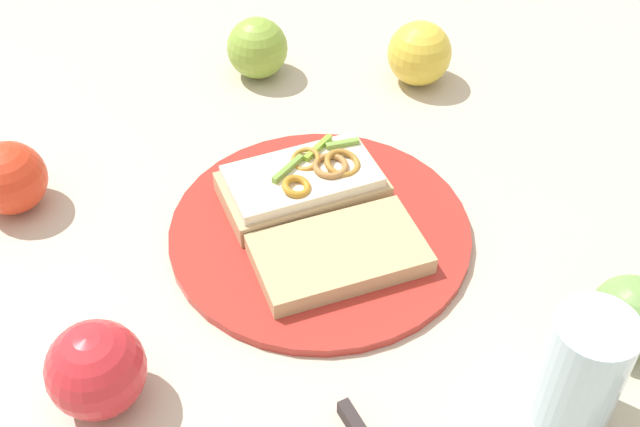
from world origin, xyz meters
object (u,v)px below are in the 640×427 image
at_px(sandwich, 304,184).
at_px(apple_2, 9,178).
at_px(apple_0, 630,314).
at_px(drinking_glass, 582,370).
at_px(bread_slice_side, 339,254).
at_px(apple_1, 96,370).
at_px(plate, 320,231).
at_px(apple_4, 257,48).
at_px(apple_3, 419,53).

distance_m(sandwich, apple_2, 0.30).
xyz_separation_m(apple_0, apple_2, (0.31, 0.53, 0.00)).
relative_size(apple_2, drinking_glass, 0.67).
bearing_deg(bread_slice_side, drinking_glass, -60.75).
relative_size(apple_1, drinking_glass, 0.72).
height_order(apple_1, drinking_glass, drinking_glass).
bearing_deg(apple_1, plate, -56.81).
bearing_deg(apple_2, apple_4, -58.26).
height_order(plate, apple_3, apple_3).
height_order(apple_0, drinking_glass, drinking_glass).
relative_size(sandwich, apple_3, 2.22).
xyz_separation_m(plate, apple_4, (0.30, 0.01, 0.03)).
distance_m(plate, apple_2, 0.33).
distance_m(apple_4, drinking_glass, 0.57).
distance_m(apple_1, apple_2, 0.28).
height_order(apple_2, apple_3, apple_3).
bearing_deg(apple_2, apple_3, -76.17).
xyz_separation_m(apple_3, drinking_glass, (-0.49, 0.03, 0.02)).
xyz_separation_m(apple_0, drinking_glass, (-0.06, 0.08, 0.02)).
height_order(apple_4, drinking_glass, drinking_glass).
relative_size(bread_slice_side, apple_0, 2.31).
bearing_deg(apple_4, drinking_glass, -163.73).
bearing_deg(bread_slice_side, apple_0, -39.23).
height_order(sandwich, bread_slice_side, sandwich).
bearing_deg(plate, bread_slice_side, -171.54).
relative_size(plate, apple_2, 3.99).
distance_m(apple_2, apple_3, 0.50).
bearing_deg(apple_0, apple_3, 6.39).
distance_m(apple_0, apple_2, 0.62).
bearing_deg(drinking_glass, bread_slice_side, 35.86).
bearing_deg(plate, drinking_glass, -148.57).
bearing_deg(apple_0, apple_1, 84.14).
bearing_deg(apple_1, apple_4, -25.76).
bearing_deg(apple_1, drinking_glass, -105.40).
bearing_deg(apple_3, plate, 142.25).
height_order(apple_2, apple_4, same).
height_order(bread_slice_side, drinking_glass, drinking_glass).
bearing_deg(sandwich, apple_1, -146.61).
distance_m(apple_3, drinking_glass, 0.49).
relative_size(sandwich, apple_2, 2.31).
distance_m(sandwich, bread_slice_side, 0.10).
height_order(bread_slice_side, apple_0, apple_0).
relative_size(apple_3, drinking_glass, 0.70).
relative_size(plate, apple_3, 3.84).
bearing_deg(apple_3, drinking_glass, 176.26).
bearing_deg(apple_2, drinking_glass, -129.07).
distance_m(bread_slice_side, apple_4, 0.35).
bearing_deg(sandwich, apple_2, 158.20).
relative_size(apple_1, apple_2, 1.08).
distance_m(bread_slice_side, drinking_glass, 0.25).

